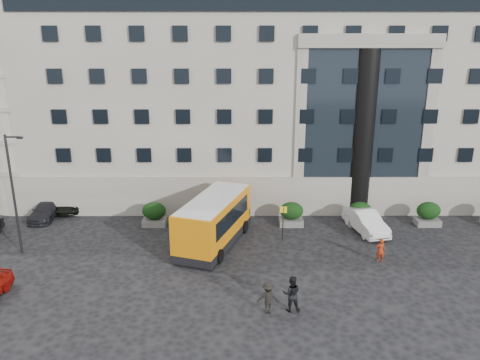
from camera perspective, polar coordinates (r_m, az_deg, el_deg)
The scene contains 19 objects.
ground at distance 28.89m, azimuth -5.03°, elevation -11.41°, with size 120.00×120.00×0.00m, color black.
civic_building at distance 47.70m, azimuth 4.24°, elevation 11.23°, with size 44.00×24.00×18.00m, color gray.
entrance_column at distance 37.60m, azimuth 14.69°, elevation 5.35°, with size 1.80×1.80×13.00m, color black.
apartment_far at distance 69.89m, azimuth -25.76°, elevation 13.09°, with size 13.00×13.00×22.00m, color brown.
hedge_a at distance 36.08m, azimuth -10.41°, elevation -4.08°, with size 1.80×1.26×1.84m.
hedge_b at distance 35.53m, azimuth -2.11°, elevation -4.13°, with size 1.80×1.26×1.84m.
hedge_c at distance 35.73m, azimuth 6.28°, elevation -4.10°, with size 1.80×1.26×1.84m.
hedge_d at distance 36.67m, azimuth 14.40°, elevation -3.99°, with size 1.80×1.26×1.84m.
hedge_e at distance 38.31m, azimuth 21.96°, elevation -3.82°, with size 1.80×1.26×1.84m.
street_lamp at distance 33.10m, azimuth -25.85°, elevation -1.17°, with size 1.16×0.18×8.00m.
bus_stop_sign at distance 32.75m, azimuth 5.28°, elevation -4.56°, with size 0.50×0.08×2.52m.
minibus at distance 32.09m, azimuth -3.18°, elevation -4.79°, with size 5.19×8.44×3.33m.
red_truck at distance 46.42m, azimuth -20.99°, elevation 0.32°, with size 2.30×4.80×2.58m.
parked_car_c at distance 40.09m, azimuth -22.60°, elevation -3.46°, with size 1.73×4.26×1.24m, color black.
parked_car_d at distance 41.40m, azimuth -19.80°, elevation -2.47°, with size 2.18×4.72×1.31m, color black.
white_taxi at distance 35.70m, azimuth 15.07°, elevation -4.87°, with size 1.67×4.78×1.58m, color silver.
pedestrian_a at distance 31.31m, azimuth 16.74°, elevation -8.19°, with size 0.57×0.37×1.55m, color #9E2B0F.
pedestrian_b at distance 25.08m, azimuth 6.31°, elevation -13.60°, with size 0.96×0.75×1.97m, color black.
pedestrian_c at distance 24.85m, azimuth 3.44°, elevation -14.13°, with size 1.13×0.65×1.76m, color black.
Camera 1 is at (2.42, -25.34, 13.67)m, focal length 35.00 mm.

